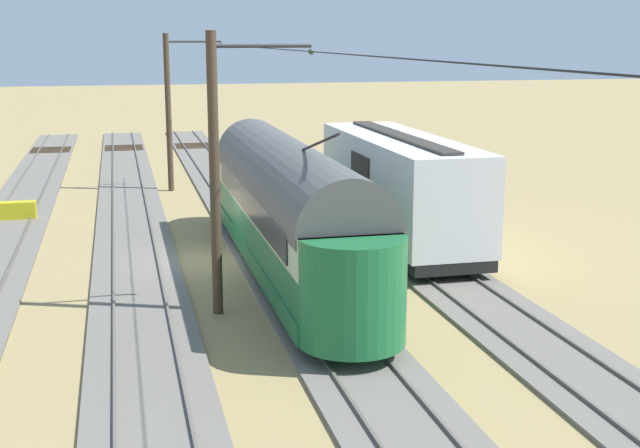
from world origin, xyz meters
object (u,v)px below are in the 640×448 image
Objects in this scene: vintage_streetcar at (288,205)px; track_end_bumper at (13,211)px; switch_stand at (349,176)px; boxcar_adjacent at (399,186)px; catenary_pole_foreground at (170,110)px; catenary_pole_mid_near at (217,170)px.

vintage_streetcar is 9.78× the size of track_end_bumper.
boxcar_adjacent is at bearing 83.83° from switch_stand.
switch_stand is 0.69× the size of track_end_bumper.
switch_stand is at bearing 167.93° from catenary_pole_foreground.
catenary_pole_mid_near is (0.00, 19.55, 0.00)m from catenary_pole_foreground.
catenary_pole_mid_near is 6.16× the size of switch_stand.
catenary_pole_mid_near reaches higher than boxcar_adjacent.
catenary_pole_mid_near is 19.94m from switch_stand.
switch_stand is at bearing -166.09° from track_end_bumper.
track_end_bumper is at bearing 39.34° from catenary_pole_foreground.
catenary_pole_mid_near is (7.28, 6.43, 1.80)m from boxcar_adjacent.
track_end_bumper is at bearing -48.29° from vintage_streetcar.
vintage_streetcar is at bearing 99.01° from catenary_pole_foreground.
catenary_pole_foreground is (2.57, -16.21, 1.71)m from vintage_streetcar.
catenary_pole_mid_near reaches higher than track_end_bumper.
track_end_bumper is (9.44, -10.59, -1.86)m from vintage_streetcar.
vintage_streetcar is 14.30m from track_end_bumper.
catenary_pole_foreground reaches higher than boxcar_adjacent.
track_end_bumper is at bearing -63.76° from catenary_pole_mid_near.
catenary_pole_foreground is at bearing -140.66° from track_end_bumper.
catenary_pole_foreground is 6.16× the size of switch_stand.
track_end_bumper is (14.15, -7.50, -1.76)m from boxcar_adjacent.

